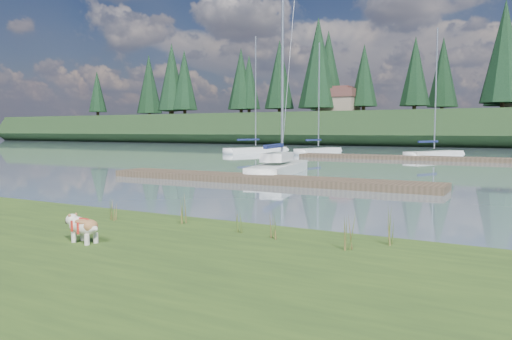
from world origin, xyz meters
The scene contains 23 objects.
ground centered at (0.00, 30.00, 0.00)m, with size 200.00×200.00×0.00m, color gray.
bank centered at (0.00, -6.00, 0.17)m, with size 60.00×9.00×0.35m, color #35501C.
ridge centered at (0.00, 73.00, 2.50)m, with size 200.00×20.00×5.00m, color #1C3118.
bulldog centered at (-0.33, -4.61, 0.66)m, with size 0.83×0.40×0.49m.
sailboat_main centered at (-5.30, 13.76, 0.42)m, with size 3.33×8.50×12.05m.
dock_near centered at (-4.00, 9.00, 0.15)m, with size 16.00×2.00×0.30m, color #4C3D2C.
dock_far centered at (2.00, 30.00, 0.15)m, with size 26.00×2.20×0.30m, color #4C3D2C.
sailboat_bg_0 centered at (-18.02, 34.92, 0.32)m, with size 4.31×8.37×12.01m.
sailboat_bg_1 centered at (-11.71, 36.13, 0.33)m, with size 2.77×7.48×11.03m.
sailboat_bg_2 centered at (-0.27, 34.30, 0.33)m, with size 4.48×7.20×11.05m.
weed_0 centered at (0.09, -2.29, 0.64)m, with size 0.17×0.14×0.69m.
weed_1 centered at (1.69, -2.48, 0.54)m, with size 0.17×0.14×0.45m.
weed_2 centered at (4.06, -2.88, 0.66)m, with size 0.17×0.14×0.73m.
weed_3 centered at (-1.50, -2.70, 0.60)m, with size 0.17×0.14×0.59m.
weed_4 centered at (2.50, -2.65, 0.56)m, with size 0.17×0.14×0.50m.
weed_5 centered at (4.62, -2.12, 0.65)m, with size 0.17×0.14×0.72m.
mud_lip centered at (0.00, -1.60, 0.07)m, with size 60.00×0.50×0.14m, color #33281C.
conifer_0 centered at (-55.00, 67.00, 12.64)m, with size 5.72×5.72×14.15m.
conifer_1 centered at (-40.00, 71.00, 11.28)m, with size 4.40×4.40×11.30m.
conifer_2 centered at (-25.00, 68.00, 13.54)m, with size 6.60×6.60×16.05m.
conifer_3 centered at (-10.00, 72.00, 11.74)m, with size 4.84×4.84×12.25m.
conifer_4 centered at (3.00, 66.00, 13.09)m, with size 6.16×6.16×15.10m.
house_0 centered at (-22.00, 70.00, 7.31)m, with size 6.30×5.30×4.65m.
Camera 1 is at (6.69, -10.88, 2.38)m, focal length 35.00 mm.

